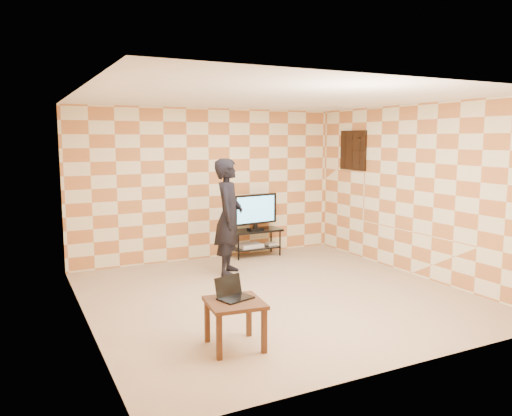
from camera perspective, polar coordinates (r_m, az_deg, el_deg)
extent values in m
plane|color=tan|center=(7.07, 2.21, -9.88)|extent=(5.00, 5.00, 0.00)
cube|color=beige|center=(9.04, -5.39, 2.73)|extent=(5.00, 0.02, 2.70)
cube|color=beige|center=(4.77, 16.90, -2.18)|extent=(5.00, 0.02, 2.70)
cube|color=beige|center=(6.00, -19.16, -0.27)|extent=(0.02, 5.00, 2.70)
cube|color=beige|center=(8.27, 17.64, 1.92)|extent=(0.02, 5.00, 2.70)
cube|color=white|center=(6.75, 2.33, 12.50)|extent=(5.00, 5.00, 0.02)
cube|color=black|center=(9.39, 11.03, 6.48)|extent=(0.04, 0.72, 0.72)
cube|color=black|center=(9.39, 11.03, 6.48)|extent=(0.04, 0.03, 0.68)
cube|color=black|center=(9.39, 11.03, 6.48)|extent=(0.04, 0.68, 0.03)
cube|color=black|center=(9.22, -0.07, -2.59)|extent=(0.97, 0.43, 0.04)
cube|color=black|center=(9.28, -0.07, -4.53)|extent=(0.87, 0.39, 0.03)
cylinder|color=black|center=(8.93, -2.02, -4.44)|extent=(0.03, 0.03, 0.50)
cylinder|color=black|center=(9.24, -2.91, -4.03)|extent=(0.03, 0.03, 0.50)
cylinder|color=black|center=(9.31, 2.76, -3.94)|extent=(0.03, 0.03, 0.50)
cylinder|color=black|center=(9.61, 1.74, -3.57)|extent=(0.03, 0.03, 0.50)
cube|color=black|center=(9.21, -0.07, -2.38)|extent=(0.29, 0.20, 0.03)
cube|color=black|center=(9.20, -0.07, -2.06)|extent=(0.07, 0.06, 0.08)
cube|color=black|center=(9.15, -0.07, -0.13)|extent=(0.90, 0.17, 0.55)
cube|color=#51B0DF|center=(9.12, 0.00, -0.16)|extent=(0.80, 0.11, 0.47)
cube|color=silver|center=(9.24, -0.69, -4.29)|extent=(0.44, 0.33, 0.07)
cube|color=silver|center=(9.44, 1.78, -4.11)|extent=(0.22, 0.17, 0.05)
cube|color=#33180E|center=(5.24, -2.45, -10.77)|extent=(0.62, 0.62, 0.04)
cube|color=#33180E|center=(5.05, -4.23, -14.54)|extent=(0.06, 0.06, 0.46)
cube|color=#33180E|center=(5.48, -5.60, -12.74)|extent=(0.06, 0.06, 0.46)
cube|color=#33180E|center=(5.19, 0.94, -13.89)|extent=(0.06, 0.06, 0.46)
cube|color=#33180E|center=(5.60, -0.82, -12.21)|extent=(0.06, 0.06, 0.46)
cube|color=black|center=(5.29, -2.35, -10.27)|extent=(0.39, 0.32, 0.02)
cube|color=black|center=(5.34, -3.19, -8.86)|extent=(0.34, 0.15, 0.22)
imported|color=black|center=(7.96, -3.14, -1.00)|extent=(0.74, 0.81, 1.86)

